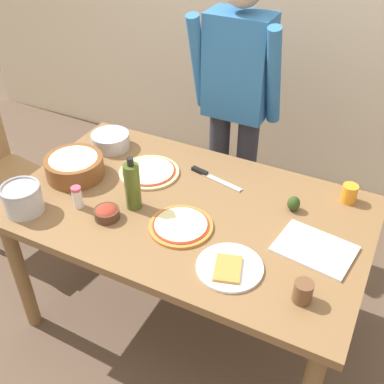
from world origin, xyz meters
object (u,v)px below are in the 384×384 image
object	(u,v)px
plate_with_slice	(229,267)
chef_knife	(210,176)
mixing_bowl_steel	(111,141)
cup_small_brown	(303,292)
pizza_cooked_on_tray	(181,226)
salt_shaker	(77,197)
cup_orange	(349,193)
small_sauce_bowl	(107,213)
popcorn_bowl	(74,165)
person_cook	(236,99)
steel_pot	(22,198)
pizza_raw_on_board	(149,172)
cutting_board_white	(315,249)
olive_oil_bottle	(132,186)
avocado	(294,204)
dining_table	(187,222)

from	to	relation	value
plate_with_slice	chef_knife	bearing A→B (deg)	121.93
mixing_bowl_steel	cup_small_brown	size ratio (longest dim) A/B	2.35
pizza_cooked_on_tray	salt_shaker	size ratio (longest dim) A/B	2.58
cup_orange	cup_small_brown	xyz separation A→B (m)	(-0.03, -0.65, 0.00)
small_sauce_bowl	popcorn_bowl	bearing A→B (deg)	148.56
cup_orange	pizza_cooked_on_tray	bearing A→B (deg)	-139.67
person_cook	small_sauce_bowl	xyz separation A→B (m)	(-0.19, -0.98, -0.15)
cup_small_brown	small_sauce_bowl	bearing A→B (deg)	175.85
cup_small_brown	salt_shaker	distance (m)	1.04
steel_pot	pizza_raw_on_board	bearing A→B (deg)	55.32
pizza_cooked_on_tray	chef_knife	xyz separation A→B (m)	(-0.05, 0.39, -0.00)
pizza_raw_on_board	person_cook	bearing A→B (deg)	71.60
mixing_bowl_steel	salt_shaker	xyz separation A→B (m)	(0.16, -0.49, 0.01)
cutting_board_white	chef_knife	world-z (taller)	chef_knife
steel_pot	olive_oil_bottle	bearing A→B (deg)	30.02
olive_oil_bottle	salt_shaker	distance (m)	0.25
person_cook	cup_orange	bearing A→B (deg)	-28.43
small_sauce_bowl	cup_orange	bearing A→B (deg)	33.08
mixing_bowl_steel	cup_orange	bearing A→B (deg)	4.53
person_cook	avocado	xyz separation A→B (m)	(0.51, -0.56, -0.14)
pizza_cooked_on_tray	plate_with_slice	bearing A→B (deg)	-25.00
pizza_raw_on_board	steel_pot	size ratio (longest dim) A/B	1.71
cup_orange	popcorn_bowl	bearing A→B (deg)	-162.25
cup_small_brown	salt_shaker	size ratio (longest dim) A/B	0.80
pizza_cooked_on_tray	mixing_bowl_steel	xyz separation A→B (m)	(-0.63, 0.40, 0.03)
dining_table	avocado	bearing A→B (deg)	24.34
small_sauce_bowl	steel_pot	bearing A→B (deg)	-161.21
mixing_bowl_steel	avocado	distance (m)	1.02
steel_pot	cup_small_brown	world-z (taller)	steel_pot
cup_small_brown	salt_shaker	xyz separation A→B (m)	(-1.04, 0.07, 0.01)
mixing_bowl_steel	cup_small_brown	distance (m)	1.32
popcorn_bowl	cup_orange	world-z (taller)	popcorn_bowl
cup_orange	cup_small_brown	bearing A→B (deg)	-92.20
cup_orange	chef_knife	distance (m)	0.65
popcorn_bowl	avocado	distance (m)	1.05
popcorn_bowl	olive_oil_bottle	xyz separation A→B (m)	(0.38, -0.08, 0.05)
small_sauce_bowl	olive_oil_bottle	bearing A→B (deg)	62.60
cup_orange	cutting_board_white	world-z (taller)	cup_orange
popcorn_bowl	cutting_board_white	distance (m)	1.18
person_cook	cup_small_brown	size ratio (longest dim) A/B	19.06
person_cook	cutting_board_white	distance (m)	1.03
olive_oil_bottle	chef_knife	world-z (taller)	olive_oil_bottle
popcorn_bowl	small_sauce_bowl	size ratio (longest dim) A/B	2.55
salt_shaker	chef_knife	bearing A→B (deg)	47.73
person_cook	popcorn_bowl	world-z (taller)	person_cook
plate_with_slice	steel_pot	world-z (taller)	steel_pot
popcorn_bowl	salt_shaker	size ratio (longest dim) A/B	2.64
cutting_board_white	pizza_cooked_on_tray	bearing A→B (deg)	-167.51
pizza_cooked_on_tray	popcorn_bowl	xyz separation A→B (m)	(-0.64, 0.11, 0.05)
olive_oil_bottle	avocado	world-z (taller)	olive_oil_bottle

